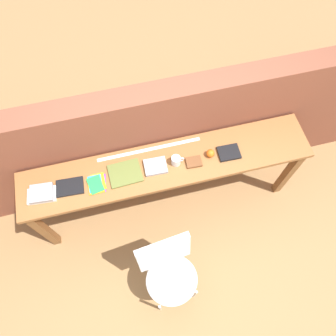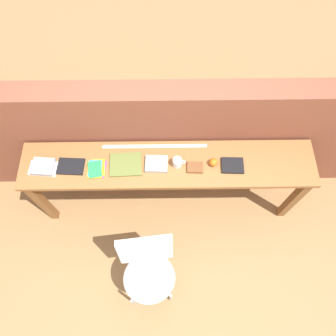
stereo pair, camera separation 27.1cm
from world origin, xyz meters
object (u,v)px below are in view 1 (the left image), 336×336
at_px(magazine_cycling, 70,187).
at_px(book_open_centre, 125,173).
at_px(chair_white_moulded, 169,270).
at_px(book_stack_leftmost, 42,194).
at_px(pamphlet_pile_colourful, 97,184).
at_px(sports_ball_small, 210,153).
at_px(leather_journal_brown, 194,162).
at_px(mug, 176,161).
at_px(book_repair_rightmost, 229,153).

distance_m(magazine_cycling, book_open_centre, 0.46).
xyz_separation_m(chair_white_moulded, magazine_cycling, (-0.64, 0.78, 0.36)).
xyz_separation_m(book_stack_leftmost, magazine_cycling, (0.22, 0.02, -0.02)).
height_order(pamphlet_pile_colourful, sports_ball_small, sports_ball_small).
height_order(book_stack_leftmost, sports_ball_small, sports_ball_small).
height_order(pamphlet_pile_colourful, leather_journal_brown, leather_journal_brown).
relative_size(mug, book_repair_rightmost, 0.60).
height_order(book_open_centre, sports_ball_small, sports_ball_small).
distance_m(chair_white_moulded, book_repair_rightmost, 1.11).
distance_m(pamphlet_pile_colourful, leather_journal_brown, 0.82).
xyz_separation_m(mug, leather_journal_brown, (0.14, -0.03, -0.03)).
bearing_deg(pamphlet_pile_colourful, book_repair_rightmost, 0.63).
xyz_separation_m(mug, sports_ball_small, (0.30, 0.00, -0.01)).
height_order(magazine_cycling, mug, mug).
xyz_separation_m(leather_journal_brown, sports_ball_small, (0.15, 0.03, 0.02)).
bearing_deg(book_stack_leftmost, magazine_cycling, 4.08).
bearing_deg(magazine_cycling, leather_journal_brown, 1.94).
bearing_deg(book_repair_rightmost, book_open_centre, -179.47).
height_order(mug, leather_journal_brown, mug).
bearing_deg(chair_white_moulded, leather_journal_brown, 61.93).
xyz_separation_m(pamphlet_pile_colourful, book_open_centre, (0.24, 0.04, 0.00)).
height_order(chair_white_moulded, book_repair_rightmost, book_repair_rightmost).
bearing_deg(magazine_cycling, pamphlet_pile_colourful, -2.66).
xyz_separation_m(chair_white_moulded, sports_ball_small, (0.55, 0.79, 0.39)).
bearing_deg(book_stack_leftmost, book_open_centre, 2.47).
xyz_separation_m(magazine_cycling, book_open_centre, (0.46, 0.01, -0.00)).
xyz_separation_m(chair_white_moulded, mug, (0.26, 0.78, 0.40)).
relative_size(magazine_cycling, sports_ball_small, 3.11).
xyz_separation_m(pamphlet_pile_colourful, book_repair_rightmost, (1.14, 0.01, 0.01)).
bearing_deg(magazine_cycling, sports_ball_small, 3.75).
bearing_deg(mug, magazine_cycling, -179.45).
bearing_deg(magazine_cycling, book_stack_leftmost, -172.67).
bearing_deg(pamphlet_pile_colourful, mug, 2.58).
distance_m(book_open_centre, leather_journal_brown, 0.58).
bearing_deg(mug, leather_journal_brown, -12.60).
xyz_separation_m(chair_white_moulded, book_open_centre, (-0.18, 0.79, 0.36)).
bearing_deg(magazine_cycling, book_open_centre, 4.94).
bearing_deg(sports_ball_small, pamphlet_pile_colourful, -178.10).
distance_m(pamphlet_pile_colourful, book_open_centre, 0.25).
bearing_deg(chair_white_moulded, sports_ball_small, 54.78).
relative_size(book_open_centre, sports_ball_small, 3.79).
relative_size(book_stack_leftmost, book_open_centre, 0.89).
height_order(book_stack_leftmost, book_repair_rightmost, book_stack_leftmost).
relative_size(sports_ball_small, book_repair_rightmost, 0.38).
xyz_separation_m(book_stack_leftmost, leather_journal_brown, (1.26, -0.01, -0.01)).
height_order(sports_ball_small, book_repair_rightmost, sports_ball_small).
relative_size(pamphlet_pile_colourful, leather_journal_brown, 1.39).
bearing_deg(book_open_centre, chair_white_moulded, -79.49).
distance_m(book_open_centre, mug, 0.44).
xyz_separation_m(pamphlet_pile_colourful, leather_journal_brown, (0.82, -0.00, 0.00)).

